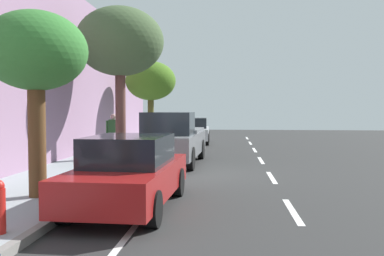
% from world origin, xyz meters
% --- Properties ---
extents(ground, '(55.47, 55.47, 0.00)m').
position_xyz_m(ground, '(0.00, 0.00, 0.00)').
color(ground, '#2C2C2C').
extents(sidewalk, '(3.06, 34.67, 0.15)m').
position_xyz_m(sidewalk, '(3.45, 0.00, 0.08)').
color(sidewalk, '#949EA1').
rests_on(sidewalk, ground).
extents(curb_edge, '(0.16, 34.67, 0.15)m').
position_xyz_m(curb_edge, '(1.84, 0.00, 0.08)').
color(curb_edge, gray).
rests_on(curb_edge, ground).
extents(lane_stripe_centre, '(0.14, 31.60, 0.01)m').
position_xyz_m(lane_stripe_centre, '(-2.58, -1.54, 0.00)').
color(lane_stripe_centre, white).
rests_on(lane_stripe_centre, ground).
extents(lane_stripe_bike_edge, '(0.12, 34.67, 0.01)m').
position_xyz_m(lane_stripe_bike_edge, '(0.37, 0.00, 0.00)').
color(lane_stripe_bike_edge, white).
rests_on(lane_stripe_bike_edge, ground).
extents(building_facade, '(0.50, 34.67, 6.80)m').
position_xyz_m(building_facade, '(5.23, 0.00, 3.40)').
color(building_facade, gray).
rests_on(building_facade, ground).
extents(parked_sedan_silver_nearest, '(1.95, 4.46, 1.52)m').
position_xyz_m(parked_sedan_silver_nearest, '(0.78, -11.64, 0.75)').
color(parked_sedan_silver_nearest, '#B7BABF').
rests_on(parked_sedan_silver_nearest, ground).
extents(parked_pickup_grey_second, '(2.19, 5.38, 1.95)m').
position_xyz_m(parked_pickup_grey_second, '(0.82, -2.25, 0.90)').
color(parked_pickup_grey_second, slate).
rests_on(parked_pickup_grey_second, ground).
extents(parked_sedan_red_mid, '(1.98, 4.47, 1.52)m').
position_xyz_m(parked_sedan_red_mid, '(0.79, 4.78, 0.75)').
color(parked_sedan_red_mid, maroon).
rests_on(parked_sedan_red_mid, ground).
extents(bicycle_at_curb, '(1.77, 0.46, 0.80)m').
position_xyz_m(bicycle_at_curb, '(1.38, -6.69, 0.39)').
color(bicycle_at_curb, black).
rests_on(bicycle_at_curb, ground).
extents(cyclist_with_backpack, '(0.43, 0.62, 1.78)m').
position_xyz_m(cyclist_with_backpack, '(1.60, -7.14, 1.10)').
color(cyclist_with_backpack, '#C6B284').
rests_on(cyclist_with_backpack, ground).
extents(street_tree_near_cyclist, '(2.70, 2.70, 4.46)m').
position_xyz_m(street_tree_near_cyclist, '(2.91, -9.21, 3.52)').
color(street_tree_near_cyclist, '#504B20').
rests_on(street_tree_near_cyclist, sidewalk).
extents(street_tree_mid_block, '(3.38, 3.38, 5.83)m').
position_xyz_m(street_tree_mid_block, '(2.91, -2.75, 4.61)').
color(street_tree_mid_block, brown).
rests_on(street_tree_mid_block, sidewalk).
extents(street_tree_far_end, '(2.24, 2.24, 4.05)m').
position_xyz_m(street_tree_far_end, '(2.91, 4.50, 3.26)').
color(street_tree_far_end, brown).
rests_on(street_tree_far_end, sidewalk).
extents(pedestrian_on_phone, '(0.61, 0.28, 1.69)m').
position_xyz_m(pedestrian_on_phone, '(3.66, -4.43, 1.11)').
color(pedestrian_on_phone, black).
rests_on(pedestrian_on_phone, sidewalk).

